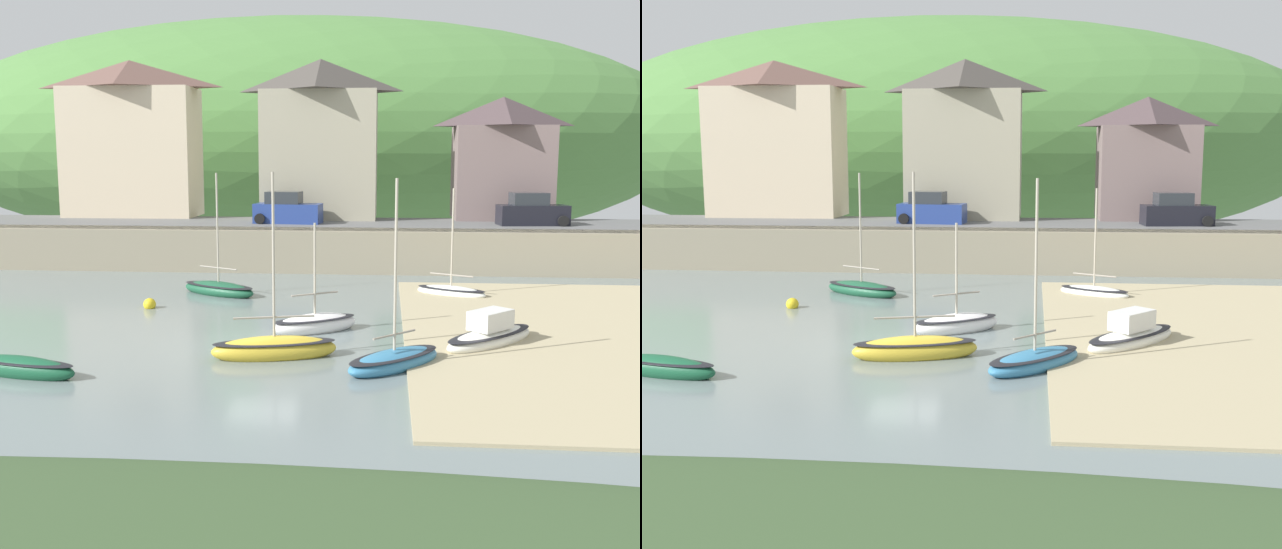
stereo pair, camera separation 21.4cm
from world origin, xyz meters
The scene contains 16 objects.
ground centered at (1.40, -9.56, 0.16)m, with size 48.00×41.00×0.61m.
quay_seawall centered at (0.00, 17.50, 1.36)m, with size 48.00×9.40×2.40m.
hillside_backdrop centered at (-5.32, 55.20, 8.32)m, with size 80.00×44.00×23.76m.
waterfront_building_left centered at (-13.00, 25.20, 7.69)m, with size 9.07×4.60×10.43m.
waterfront_building_centre centered at (-0.09, 25.20, 7.66)m, with size 7.72×6.15×10.37m.
waterfront_building_right centered at (11.82, 25.20, 6.42)m, with size 6.47×5.14×7.88m.
motorboat_with_cabin centered at (-3.64, 9.34, 0.27)m, with size 4.27×3.19×5.95m.
sailboat_blue_trim centered at (0.67, -1.67, 0.31)m, with size 4.35×2.24×6.31m.
sailboat_far_left centered at (1.66, 2.12, 0.29)m, with size 3.54×2.85×4.33m.
sailboat_tall_mast centered at (7.41, 9.82, 0.24)m, with size 3.56×2.60×5.23m.
rowboat_small_beached centered at (-6.77, -4.37, 0.24)m, with size 4.01×1.78×0.78m.
dinghy_open_wooden centered at (8.00, 0.53, 0.35)m, with size 4.04×4.15×1.44m.
fishing_boat_green centered at (4.61, -2.60, 0.27)m, with size 3.59×3.65×6.12m.
parked_car_near_slipway centered at (-1.79, 20.70, 3.20)m, with size 4.27×2.15×1.95m.
parked_car_by_wall centered at (13.04, 20.70, 3.20)m, with size 4.26×2.12×1.95m.
mooring_buoy centered at (-5.93, 5.86, 0.16)m, with size 0.55×0.55×0.55m.
Camera 2 is at (4.50, -25.82, 6.71)m, focal length 42.61 mm.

